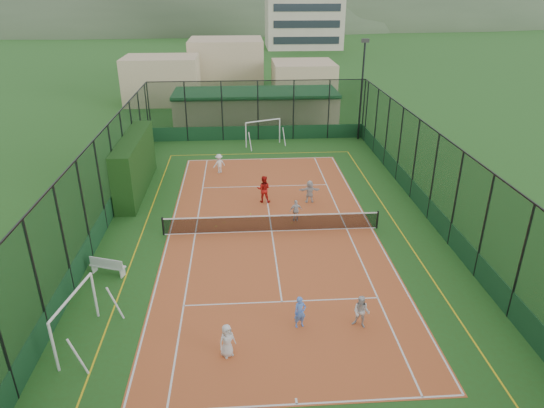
# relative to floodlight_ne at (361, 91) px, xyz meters

# --- Properties ---
(ground) EXTENTS (300.00, 300.00, 0.00)m
(ground) POSITION_rel_floodlight_ne_xyz_m (-8.60, -16.60, -4.12)
(ground) COLOR #28541C
(ground) RESTS_ON ground
(court_slab) EXTENTS (11.17, 23.97, 0.01)m
(court_slab) POSITION_rel_floodlight_ne_xyz_m (-8.60, -16.60, -4.12)
(court_slab) COLOR #B75D28
(court_slab) RESTS_ON ground
(tennis_net) EXTENTS (11.67, 0.12, 1.06)m
(tennis_net) POSITION_rel_floodlight_ne_xyz_m (-8.60, -16.60, -3.59)
(tennis_net) COLOR black
(tennis_net) RESTS_ON ground
(perimeter_fence) EXTENTS (18.12, 34.12, 5.00)m
(perimeter_fence) POSITION_rel_floodlight_ne_xyz_m (-8.60, -16.60, -1.62)
(perimeter_fence) COLOR black
(perimeter_fence) RESTS_ON ground
(floodlight_ne) EXTENTS (0.60, 0.26, 8.25)m
(floodlight_ne) POSITION_rel_floodlight_ne_xyz_m (0.00, 0.00, 0.00)
(floodlight_ne) COLOR black
(floodlight_ne) RESTS_ON ground
(clubhouse) EXTENTS (15.20, 7.20, 3.15)m
(clubhouse) POSITION_rel_floodlight_ne_xyz_m (-8.60, 5.40, -2.55)
(clubhouse) COLOR tan
(clubhouse) RESTS_ON ground
(distant_hills) EXTENTS (200.00, 60.00, 24.00)m
(distant_hills) POSITION_rel_floodlight_ne_xyz_m (-8.60, 133.40, -4.12)
(distant_hills) COLOR #384C33
(distant_hills) RESTS_ON ground
(hedge_left) EXTENTS (1.21, 8.08, 3.53)m
(hedge_left) POSITION_rel_floodlight_ne_xyz_m (-16.90, -10.22, -2.36)
(hedge_left) COLOR black
(hedge_left) RESTS_ON ground
(white_bench) EXTENTS (1.74, 0.99, 0.94)m
(white_bench) POSITION_rel_floodlight_ne_xyz_m (-16.40, -20.31, -3.65)
(white_bench) COLOR white
(white_bench) RESTS_ON ground
(futsal_goal_near) EXTENTS (3.26, 1.50, 2.03)m
(futsal_goal_near) POSITION_rel_floodlight_ne_xyz_m (-16.38, -24.94, -3.11)
(futsal_goal_near) COLOR white
(futsal_goal_near) RESTS_ON ground
(futsal_goal_far) EXTENTS (3.28, 2.06, 2.05)m
(futsal_goal_far) POSITION_rel_floodlight_ne_xyz_m (-8.27, -1.16, -3.10)
(futsal_goal_far) COLOR white
(futsal_goal_far) RESTS_ON ground
(child_near_left) EXTENTS (0.76, 0.69, 1.31)m
(child_near_left) POSITION_rel_floodlight_ne_xyz_m (-10.84, -26.07, -3.46)
(child_near_left) COLOR silver
(child_near_left) RESTS_ON court_slab
(child_near_mid) EXTENTS (0.55, 0.44, 1.34)m
(child_near_mid) POSITION_rel_floodlight_ne_xyz_m (-8.04, -24.64, -3.45)
(child_near_mid) COLOR #5589F1
(child_near_mid) RESTS_ON court_slab
(child_near_right) EXTENTS (0.83, 0.77, 1.37)m
(child_near_right) POSITION_rel_floodlight_ne_xyz_m (-5.68, -24.81, -3.43)
(child_near_right) COLOR silver
(child_near_right) RESTS_ON court_slab
(child_far_left) EXTENTS (1.03, 0.88, 1.38)m
(child_far_left) POSITION_rel_floodlight_ne_xyz_m (-11.69, -7.48, -3.42)
(child_far_left) COLOR white
(child_far_left) RESTS_ON court_slab
(child_far_right) EXTENTS (0.78, 0.44, 1.26)m
(child_far_right) POSITION_rel_floodlight_ne_xyz_m (-7.15, -15.40, -3.49)
(child_far_right) COLOR silver
(child_far_right) RESTS_ON court_slab
(child_far_back) EXTENTS (1.31, 0.43, 1.41)m
(child_far_back) POSITION_rel_floodlight_ne_xyz_m (-6.03, -12.91, -3.41)
(child_far_back) COLOR silver
(child_far_back) RESTS_ON court_slab
(coach) EXTENTS (0.91, 0.77, 1.68)m
(coach) POSITION_rel_floodlight_ne_xyz_m (-8.82, -12.67, -3.27)
(coach) COLOR red
(coach) RESTS_ON court_slab
(tennis_balls) EXTENTS (4.69, 1.47, 0.07)m
(tennis_balls) POSITION_rel_floodlight_ne_xyz_m (-9.31, -15.23, -4.08)
(tennis_balls) COLOR #CCE033
(tennis_balls) RESTS_ON court_slab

